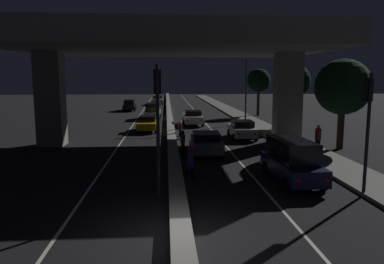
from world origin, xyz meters
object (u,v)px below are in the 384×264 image
(car_white_third, at_px, (242,129))
(car_white_fourth_oncoming, at_px, (157,100))
(traffic_light_right_of_median, at_px, (368,113))
(motorcycle_blue_filtering_near, at_px, (191,164))
(traffic_light_left_of_median, at_px, (158,109))
(street_lamp, at_px, (243,77))
(car_white_second_oncoming, at_px, (153,110))
(motorcycle_black_filtering_far, at_px, (180,130))
(car_grey_second, at_px, (206,142))
(motorcycle_red_filtering_mid, at_px, (183,143))
(car_black_third_oncoming, at_px, (129,105))
(car_white_fourth, at_px, (193,117))
(car_dark_blue_lead, at_px, (292,160))
(pedestrian_on_sidewalk, at_px, (318,139))
(car_taxi_yellow_lead_oncoming, at_px, (147,124))

(car_white_third, xyz_separation_m, car_white_fourth_oncoming, (-7.65, 38.55, 0.09))
(traffic_light_right_of_median, relative_size, motorcycle_blue_filtering_near, 2.71)
(traffic_light_left_of_median, bearing_deg, street_lamp, 71.18)
(car_white_second_oncoming, relative_size, motorcycle_black_filtering_far, 2.32)
(car_white_third, relative_size, motorcycle_blue_filtering_near, 2.17)
(car_grey_second, bearing_deg, motorcycle_red_filtering_mid, 70.54)
(car_black_third_oncoming, relative_size, motorcycle_black_filtering_far, 2.55)
(street_lamp, relative_size, car_white_second_oncoming, 1.89)
(car_white_second_oncoming, height_order, motorcycle_red_filtering_mid, car_white_second_oncoming)
(motorcycle_blue_filtering_near, bearing_deg, motorcycle_black_filtering_far, -3.94)
(traffic_light_left_of_median, bearing_deg, car_white_fourth, 82.62)
(traffic_light_right_of_median, height_order, street_lamp, street_lamp)
(motorcycle_blue_filtering_near, bearing_deg, car_dark_blue_lead, -110.40)
(car_black_third_oncoming, bearing_deg, car_white_fourth_oncoming, 160.64)
(car_white_third, distance_m, car_white_fourth, 9.59)
(motorcycle_red_filtering_mid, bearing_deg, car_white_fourth, -5.89)
(motorcycle_blue_filtering_near, height_order, motorcycle_black_filtering_far, motorcycle_blue_filtering_near)
(motorcycle_blue_filtering_near, distance_m, pedestrian_on_sidewalk, 9.44)
(car_white_third, xyz_separation_m, car_black_third_oncoming, (-11.50, 26.52, 0.08))
(traffic_light_right_of_median, xyz_separation_m, car_white_fourth_oncoming, (-9.74, 53.34, -2.61))
(car_taxi_yellow_lead_oncoming, bearing_deg, car_dark_blue_lead, 24.20)
(car_white_fourth_oncoming, bearing_deg, car_black_third_oncoming, -19.70)
(car_white_second_oncoming, bearing_deg, car_white_third, 26.88)
(motorcycle_red_filtering_mid, relative_size, pedestrian_on_sidewalk, 1.01)
(car_taxi_yellow_lead_oncoming, height_order, motorcycle_blue_filtering_near, motorcycle_blue_filtering_near)
(motorcycle_black_filtering_far, bearing_deg, car_black_third_oncoming, 11.23)
(street_lamp, relative_size, car_black_third_oncoming, 1.71)
(car_dark_blue_lead, relative_size, car_taxi_yellow_lead_oncoming, 1.19)
(street_lamp, bearing_deg, motorcycle_red_filtering_mid, -114.82)
(traffic_light_right_of_median, bearing_deg, car_grey_second, 122.31)
(motorcycle_blue_filtering_near, height_order, pedestrian_on_sidewalk, pedestrian_on_sidewalk)
(street_lamp, height_order, motorcycle_blue_filtering_near, street_lamp)
(car_grey_second, distance_m, car_black_third_oncoming, 33.36)
(motorcycle_blue_filtering_near, distance_m, motorcycle_black_filtering_far, 12.07)
(car_white_fourth, xyz_separation_m, pedestrian_on_sidewalk, (6.77, -15.79, 0.24))
(traffic_light_left_of_median, height_order, car_white_fourth_oncoming, traffic_light_left_of_median)
(pedestrian_on_sidewalk, bearing_deg, car_black_third_oncoming, 114.13)
(street_lamp, distance_m, car_white_second_oncoming, 11.86)
(car_white_third, relative_size, car_white_fourth, 0.88)
(car_dark_blue_lead, distance_m, car_taxi_yellow_lead_oncoming, 18.97)
(car_white_fourth, distance_m, motorcycle_black_filtering_far, 8.31)
(car_white_fourth, bearing_deg, motorcycle_blue_filtering_near, 175.83)
(car_grey_second, relative_size, car_white_second_oncoming, 1.03)
(car_white_fourth, height_order, car_white_fourth_oncoming, car_white_fourth_oncoming)
(traffic_light_right_of_median, xyz_separation_m, car_taxi_yellow_lead_oncoming, (-9.90, 19.59, -2.76))
(car_grey_second, height_order, car_white_second_oncoming, car_white_second_oncoming)
(traffic_light_left_of_median, xyz_separation_m, car_grey_second, (2.86, 8.92, -2.92))
(traffic_light_left_of_median, xyz_separation_m, car_dark_blue_lead, (6.20, 2.21, -2.62))
(street_lamp, bearing_deg, car_dark_blue_lead, -95.62)
(car_white_third, distance_m, motorcycle_red_filtering_mid, 7.29)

